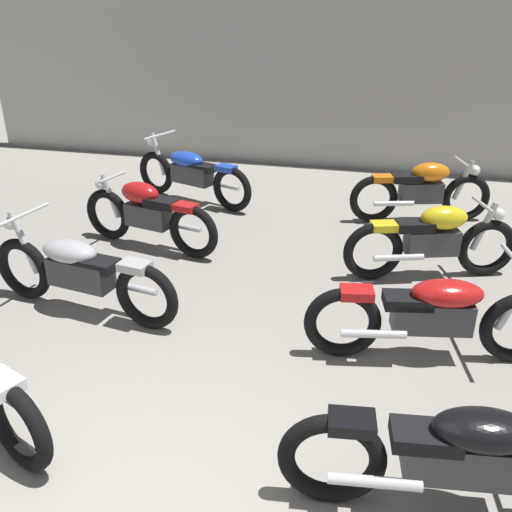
{
  "coord_description": "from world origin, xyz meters",
  "views": [
    {
      "loc": [
        1.21,
        -1.87,
        2.91
      ],
      "look_at": [
        0.0,
        2.98,
        0.55
      ],
      "focal_mm": 39.0,
      "sensor_mm": 36.0,
      "label": 1
    }
  ],
  "objects_px": {
    "motorcycle_right_row_2": "(433,240)",
    "motorcycle_right_row_3": "(422,190)",
    "motorcycle_left_row_2": "(148,213)",
    "motorcycle_left_row_1": "(80,271)",
    "motorcycle_left_row_3": "(191,173)",
    "motorcycle_right_row_1": "(434,314)",
    "motorcycle_right_row_0": "(463,456)"
  },
  "relations": [
    {
      "from": "motorcycle_right_row_2",
      "to": "motorcycle_right_row_3",
      "type": "xyz_separation_m",
      "value": [
        -0.08,
        1.74,
        0.0
      ]
    },
    {
      "from": "motorcycle_right_row_1",
      "to": "motorcycle_right_row_0",
      "type": "bearing_deg",
      "value": -86.23
    },
    {
      "from": "motorcycle_left_row_1",
      "to": "motorcycle_right_row_1",
      "type": "bearing_deg",
      "value": 0.1
    },
    {
      "from": "motorcycle_left_row_3",
      "to": "motorcycle_left_row_1",
      "type": "bearing_deg",
      "value": -88.76
    },
    {
      "from": "motorcycle_left_row_1",
      "to": "motorcycle_right_row_2",
      "type": "xyz_separation_m",
      "value": [
        3.39,
        1.63,
        0.01
      ]
    },
    {
      "from": "motorcycle_right_row_1",
      "to": "motorcycle_left_row_2",
      "type": "bearing_deg",
      "value": 154.22
    },
    {
      "from": "motorcycle_left_row_2",
      "to": "motorcycle_right_row_0",
      "type": "bearing_deg",
      "value": -43.21
    },
    {
      "from": "motorcycle_left_row_2",
      "to": "motorcycle_right_row_0",
      "type": "height_order",
      "value": "motorcycle_right_row_0"
    },
    {
      "from": "motorcycle_left_row_1",
      "to": "motorcycle_left_row_2",
      "type": "distance_m",
      "value": 1.62
    },
    {
      "from": "motorcycle_left_row_1",
      "to": "motorcycle_right_row_2",
      "type": "bearing_deg",
      "value": 25.62
    },
    {
      "from": "motorcycle_left_row_1",
      "to": "motorcycle_right_row_0",
      "type": "xyz_separation_m",
      "value": [
        3.45,
        -1.62,
        0.0
      ]
    },
    {
      "from": "motorcycle_left_row_1",
      "to": "motorcycle_left_row_3",
      "type": "relative_size",
      "value": 1.04
    },
    {
      "from": "motorcycle_left_row_1",
      "to": "motorcycle_left_row_3",
      "type": "xyz_separation_m",
      "value": [
        -0.07,
        3.39,
        0.0
      ]
    },
    {
      "from": "motorcycle_right_row_1",
      "to": "motorcycle_right_row_2",
      "type": "bearing_deg",
      "value": 88.23
    },
    {
      "from": "motorcycle_left_row_3",
      "to": "motorcycle_right_row_0",
      "type": "xyz_separation_m",
      "value": [
        3.52,
        -5.01,
        0.0
      ]
    },
    {
      "from": "motorcycle_left_row_3",
      "to": "motorcycle_right_row_1",
      "type": "xyz_separation_m",
      "value": [
        3.41,
        -3.38,
        0.0
      ]
    },
    {
      "from": "motorcycle_left_row_3",
      "to": "motorcycle_right_row_1",
      "type": "relative_size",
      "value": 0.97
    },
    {
      "from": "motorcycle_left_row_1",
      "to": "motorcycle_left_row_3",
      "type": "distance_m",
      "value": 3.39
    },
    {
      "from": "motorcycle_left_row_3",
      "to": "motorcycle_right_row_0",
      "type": "distance_m",
      "value": 6.12
    },
    {
      "from": "motorcycle_left_row_1",
      "to": "motorcycle_right_row_1",
      "type": "xyz_separation_m",
      "value": [
        3.34,
        0.01,
        0.0
      ]
    },
    {
      "from": "motorcycle_left_row_3",
      "to": "motorcycle_right_row_2",
      "type": "xyz_separation_m",
      "value": [
        3.46,
        -1.76,
        0.01
      ]
    },
    {
      "from": "motorcycle_left_row_3",
      "to": "motorcycle_right_row_2",
      "type": "relative_size",
      "value": 1.09
    },
    {
      "from": "motorcycle_left_row_1",
      "to": "motorcycle_right_row_3",
      "type": "xyz_separation_m",
      "value": [
        3.31,
        3.37,
        0.01
      ]
    },
    {
      "from": "motorcycle_left_row_3",
      "to": "motorcycle_right_row_2",
      "type": "distance_m",
      "value": 3.88
    },
    {
      "from": "motorcycle_left_row_1",
      "to": "motorcycle_right_row_0",
      "type": "distance_m",
      "value": 3.81
    },
    {
      "from": "motorcycle_right_row_0",
      "to": "motorcycle_left_row_2",
      "type": "bearing_deg",
      "value": 136.79
    },
    {
      "from": "motorcycle_left_row_3",
      "to": "motorcycle_right_row_1",
      "type": "bearing_deg",
      "value": -44.75
    },
    {
      "from": "motorcycle_left_row_2",
      "to": "motorcycle_right_row_2",
      "type": "xyz_separation_m",
      "value": [
        3.39,
        0.01,
        0.0
      ]
    },
    {
      "from": "motorcycle_right_row_0",
      "to": "motorcycle_right_row_3",
      "type": "xyz_separation_m",
      "value": [
        -0.14,
        4.99,
        0.01
      ]
    },
    {
      "from": "motorcycle_right_row_3",
      "to": "motorcycle_left_row_1",
      "type": "bearing_deg",
      "value": -134.47
    },
    {
      "from": "motorcycle_right_row_2",
      "to": "motorcycle_right_row_3",
      "type": "distance_m",
      "value": 1.74
    },
    {
      "from": "motorcycle_left_row_2",
      "to": "motorcycle_right_row_3",
      "type": "relative_size",
      "value": 1.01
    }
  ]
}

